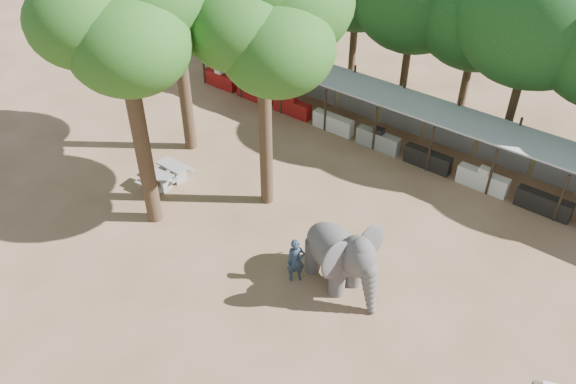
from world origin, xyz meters
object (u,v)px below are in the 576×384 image
Objects in this scene: yard_tree_center at (119,5)px; picnic_table_near at (157,178)px; elephant at (342,255)px; handler at (296,261)px; yard_tree_back at (263,12)px; picnic_table_far at (173,169)px.

picnic_table_near is at bearing 136.71° from yard_tree_center.
elephant reaches higher than handler.
yard_tree_back is at bearing 92.88° from handler.
elephant is 10.13m from picnic_table_far.
yard_tree_back is (3.00, 4.00, -0.67)m from yard_tree_center.
picnic_table_far is (0.01, 0.96, 0.00)m from picnic_table_near.
elephant is at bearing -18.09° from handler.
handler is (-1.45, -0.87, -0.50)m from elephant.
handler is at bearing -38.06° from yard_tree_back.
picnic_table_far reaches higher than picnic_table_near.
picnic_table_near is (-1.48, 1.39, -8.70)m from yard_tree_center.
picnic_table_far is at bearing -168.02° from elephant.
elephant is at bearing -3.43° from picnic_table_far.
picnic_table_near is at bearing -162.56° from elephant.
yard_tree_back is at bearing 173.12° from elephant.
handler is 1.10× the size of picnic_table_near.
yard_tree_center is 7.63× the size of picnic_table_far.
handler is at bearing -12.06° from picnic_table_near.
yard_tree_back is 9.56m from picnic_table_near.
yard_tree_center is 9.13m from picnic_table_far.
picnic_table_near is at bearing 126.69° from handler.
yard_tree_center is at bearing -51.11° from picnic_table_near.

